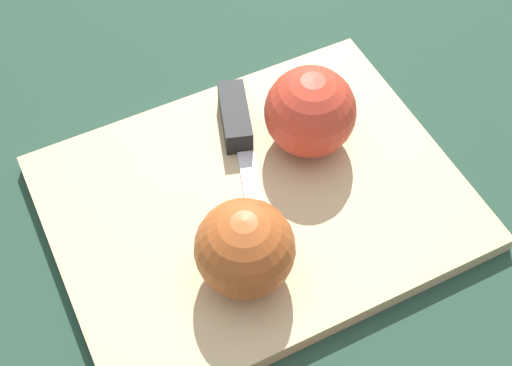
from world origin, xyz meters
name	(u,v)px	position (x,y,z in m)	size (l,w,h in m)	color
ground_plane	(256,208)	(0.00, 0.00, 0.00)	(4.00, 4.00, 0.00)	#1E3828
cutting_board	(256,202)	(0.00, 0.00, 0.01)	(0.35, 0.28, 0.02)	tan
apple_half_left	(310,112)	(-0.07, -0.04, 0.06)	(0.08, 0.08, 0.08)	red
apple_half_right	(245,249)	(0.04, 0.06, 0.05)	(0.08, 0.08, 0.08)	#AD4C1E
knife	(236,122)	(-0.01, -0.07, 0.03)	(0.05, 0.14, 0.02)	silver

